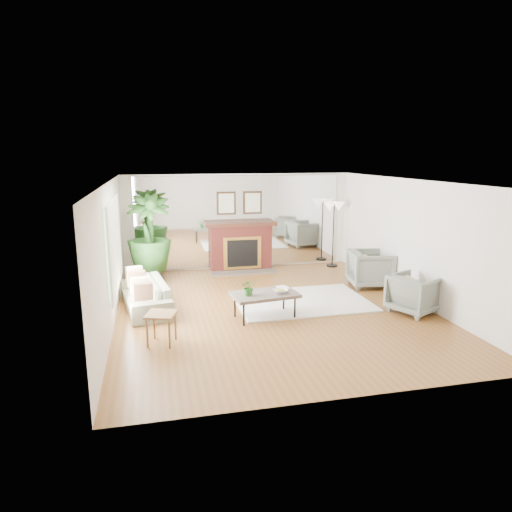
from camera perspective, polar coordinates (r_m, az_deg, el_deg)
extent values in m
plane|color=brown|center=(9.11, 2.08, -6.59)|extent=(7.00, 7.00, 0.00)
cube|color=white|center=(8.52, -17.66, 0.20)|extent=(0.02, 7.00, 2.50)
cube|color=white|center=(9.97, 19.00, 1.83)|extent=(0.02, 7.00, 2.50)
cube|color=white|center=(12.13, -2.12, 4.33)|extent=(6.00, 0.02, 2.50)
cube|color=silver|center=(12.11, -2.10, 4.32)|extent=(5.40, 0.04, 2.40)
cube|color=#B2E09E|center=(8.89, -17.32, 1.37)|extent=(0.04, 2.40, 1.50)
cube|color=maroon|center=(12.04, -1.90, 1.13)|extent=(1.60, 0.40, 1.20)
cube|color=gold|center=(11.87, -1.71, 0.36)|extent=(1.00, 0.04, 0.85)
cube|color=black|center=(11.85, -1.69, 0.34)|extent=(0.80, 0.04, 0.70)
cube|color=#5B5048|center=(11.84, -1.56, -1.98)|extent=(1.70, 0.55, 0.03)
cube|color=#422015|center=(11.92, -1.91, 4.03)|extent=(1.85, 0.46, 0.10)
cube|color=black|center=(11.95, -3.74, 6.60)|extent=(0.50, 0.04, 0.60)
cube|color=black|center=(12.08, -0.44, 6.69)|extent=(0.50, 0.04, 0.60)
cube|color=silver|center=(9.56, 5.71, -5.63)|extent=(2.72, 1.96, 0.03)
cube|color=#5B5048|center=(8.48, 1.10, -4.85)|extent=(1.29, 0.86, 0.06)
cylinder|color=black|center=(8.16, -1.54, -7.33)|extent=(0.04, 0.04, 0.42)
cylinder|color=black|center=(8.53, 4.88, -6.49)|extent=(0.04, 0.04, 0.42)
cylinder|color=black|center=(8.61, -2.65, -6.27)|extent=(0.04, 0.04, 0.42)
cylinder|color=black|center=(8.96, 3.48, -5.52)|extent=(0.04, 0.04, 0.42)
imported|color=slate|center=(9.26, -13.67, -4.77)|extent=(1.05, 2.04, 0.57)
imported|color=gray|center=(10.83, 14.09, -1.54)|extent=(1.06, 1.04, 0.84)
imported|color=gray|center=(9.30, 19.15, -4.47)|extent=(1.09, 1.08, 0.75)
cube|color=brown|center=(7.50, -11.81, -7.15)|extent=(0.57, 0.57, 0.04)
cylinder|color=brown|center=(7.48, -13.46, -9.34)|extent=(0.04, 0.04, 0.49)
cylinder|color=brown|center=(7.38, -10.77, -9.53)|extent=(0.04, 0.04, 0.49)
cylinder|color=brown|center=(7.80, -12.62, -8.38)|extent=(0.04, 0.04, 0.49)
cylinder|color=brown|center=(7.70, -10.04, -8.54)|extent=(0.04, 0.04, 0.49)
cylinder|color=#29241E|center=(11.11, -12.99, -2.20)|extent=(0.61, 0.61, 0.44)
imported|color=#2B5D22|center=(10.91, -13.25, 2.82)|extent=(1.02, 1.02, 1.80)
cylinder|color=black|center=(12.64, 9.48, -1.17)|extent=(0.30, 0.30, 0.04)
cylinder|color=black|center=(12.47, 9.62, 2.51)|extent=(0.03, 0.03, 1.69)
cone|color=#F1E6CD|center=(12.32, 9.20, 6.12)|extent=(0.32, 0.32, 0.23)
cone|color=#F1E6CD|center=(12.41, 10.30, 6.13)|extent=(0.32, 0.32, 0.23)
imported|color=#2B5D22|center=(8.30, -0.89, -3.91)|extent=(0.28, 0.24, 0.31)
imported|color=brown|center=(8.48, 3.06, -4.41)|extent=(0.30, 0.30, 0.07)
imported|color=brown|center=(8.74, 2.84, -4.05)|extent=(0.24, 0.29, 0.02)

